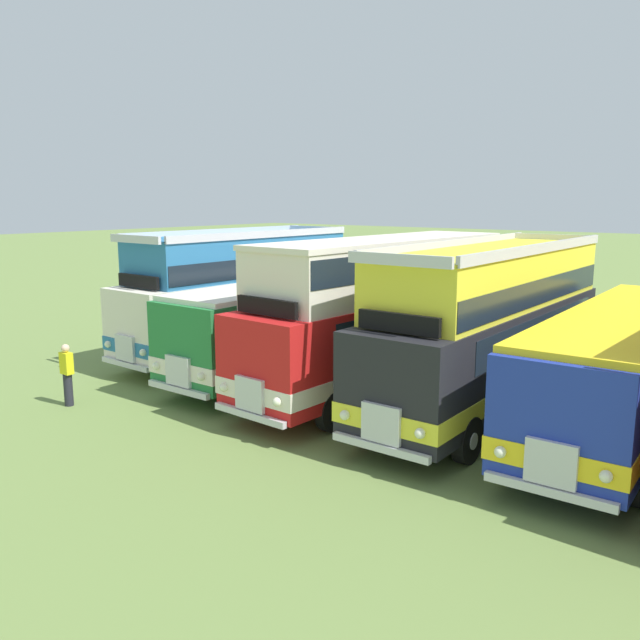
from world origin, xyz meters
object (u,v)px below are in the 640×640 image
at_px(bus_first_in_row, 242,290).
at_px(marshal_person, 67,374).
at_px(bus_third_in_row, 383,308).
at_px(bus_fourth_in_row, 491,323).
at_px(bus_fifth_in_row, 624,362).
at_px(bus_second_in_row, 305,318).

distance_m(bus_first_in_row, marshal_person, 7.53).
distance_m(bus_third_in_row, bus_fourth_in_row, 3.27).
bearing_deg(marshal_person, bus_fifth_in_row, 29.83).
relative_size(bus_first_in_row, bus_third_in_row, 0.93).
height_order(bus_first_in_row, marshal_person, bus_first_in_row).
xyz_separation_m(bus_first_in_row, bus_fourth_in_row, (9.78, -0.51, 0.00)).
relative_size(bus_third_in_row, bus_fifth_in_row, 0.95).
distance_m(bus_second_in_row, bus_third_in_row, 3.37).
xyz_separation_m(bus_first_in_row, bus_fifth_in_row, (13.05, -0.23, -0.60)).
distance_m(bus_second_in_row, bus_fifth_in_row, 9.79).
height_order(bus_second_in_row, bus_third_in_row, bus_third_in_row).
xyz_separation_m(bus_fourth_in_row, marshal_person, (-9.18, -6.85, -1.47)).
xyz_separation_m(bus_third_in_row, bus_fourth_in_row, (3.26, 0.23, -0.11)).
distance_m(bus_third_in_row, bus_fifth_in_row, 6.58).
distance_m(bus_first_in_row, bus_fifth_in_row, 13.06).
xyz_separation_m(bus_fourth_in_row, bus_fifth_in_row, (3.26, 0.29, -0.60)).
bearing_deg(bus_fifth_in_row, marshal_person, -150.17).
bearing_deg(bus_second_in_row, marshal_person, -110.67).
relative_size(bus_first_in_row, bus_fourth_in_row, 0.93).
bearing_deg(bus_fourth_in_row, bus_first_in_row, 177.00).
relative_size(bus_first_in_row, bus_second_in_row, 0.91).
bearing_deg(bus_fourth_in_row, marshal_person, -143.27).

